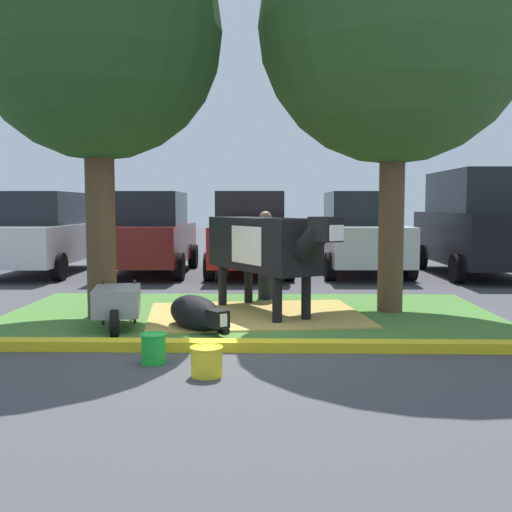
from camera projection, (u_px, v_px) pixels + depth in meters
The scene contains 17 objects.
ground_plane at pixel (230, 345), 7.26m from camera, with size 80.00×80.00×0.00m, color #424247.
grass_island at pixel (250, 315), 9.20m from camera, with size 7.52×4.22×0.02m, color #477A33.
curb_yellow at pixel (243, 346), 6.94m from camera, with size 8.72×0.24×0.12m, color yellow.
hay_bedding at pixel (256, 315), 9.09m from camera, with size 3.20×2.40×0.04m, color tan.
shade_tree_left at pixel (97, 35), 8.65m from camera, with size 3.65×3.65×6.00m.
shade_tree_right at pixel (395, 27), 9.11m from camera, with size 4.19×4.19×6.51m.
cow_holstein at pixel (265, 245), 9.11m from camera, with size 1.96×2.86×1.54m.
calf_lying at pixel (196, 314), 8.02m from camera, with size 1.03×1.25×0.48m.
person_handler at pixel (265, 252), 10.67m from camera, with size 0.53×0.34×1.59m.
wheelbarrow at pixel (117, 302), 8.07m from camera, with size 0.78×1.62×0.63m.
bucket_green at pixel (154, 348), 6.38m from camera, with size 0.29×0.29×0.32m.
bucket_yellow at pixel (207, 361), 5.90m from camera, with size 0.34×0.34×0.30m.
hatchback_white at pixel (41, 234), 14.77m from camera, with size 2.07×4.43×2.02m.
sedan_blue at pixel (150, 234), 14.80m from camera, with size 2.07×4.43×2.02m.
sedan_red at pixel (250, 234), 14.75m from camera, with size 2.07×4.43×2.02m.
sedan_silver at pixel (360, 234), 14.81m from camera, with size 2.07×4.43×2.02m.
suv_black at pixel (478, 223), 14.41m from camera, with size 2.18×4.63×2.52m.
Camera 1 is at (0.47, -7.13, 1.68)m, focal length 42.00 mm.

